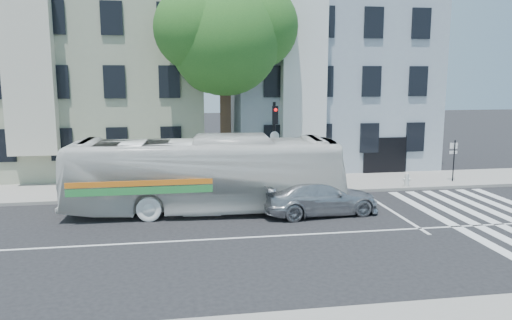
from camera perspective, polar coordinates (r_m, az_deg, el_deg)
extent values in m
plane|color=black|center=(18.09, -0.63, -8.84)|extent=(120.00, 120.00, 0.00)
cube|color=gray|center=(25.73, -3.31, -3.07)|extent=(80.00, 4.00, 0.15)
cube|color=#979D84|center=(32.27, -17.37, 8.81)|extent=(12.00, 10.00, 11.00)
cube|color=#919CAD|center=(33.36, 7.50, 9.18)|extent=(12.00, 10.00, 11.00)
cylinder|color=#2D2116|center=(25.78, -3.48, 2.65)|extent=(0.56, 0.56, 5.20)
sphere|color=#17481A|center=(25.65, -3.59, 13.58)|extent=(5.60, 5.60, 5.60)
sphere|color=#17481A|center=(26.31, -0.11, 15.03)|extent=(4.40, 4.40, 4.40)
sphere|color=#17481A|center=(25.29, -6.80, 14.73)|extent=(4.20, 4.20, 4.20)
sphere|color=#17481A|center=(27.04, -3.24, 17.00)|extent=(3.80, 3.80, 3.80)
sphere|color=#17481A|center=(26.15, -5.04, 11.29)|extent=(3.40, 3.40, 3.40)
imported|color=silver|center=(21.11, -5.81, -1.65)|extent=(3.48, 11.78, 3.24)
imported|color=#B5B7BD|center=(21.04, 7.28, -4.22)|extent=(2.47, 5.15, 1.45)
cylinder|color=black|center=(25.20, 2.07, 1.61)|extent=(0.15, 0.15, 4.43)
cube|color=black|center=(24.78, 2.20, 5.15)|extent=(0.33, 0.28, 0.90)
sphere|color=red|center=(24.63, 2.27, 5.74)|extent=(0.17, 0.17, 0.17)
cylinder|color=white|center=(24.98, 2.14, 2.76)|extent=(0.46, 0.11, 0.46)
cylinder|color=silver|center=(26.52, 16.84, -2.29)|extent=(0.23, 0.23, 0.58)
sphere|color=silver|center=(26.45, 16.87, -1.62)|extent=(0.21, 0.21, 0.21)
cylinder|color=silver|center=(26.50, 16.84, -2.13)|extent=(0.40, 0.20, 0.13)
cylinder|color=black|center=(28.44, 21.67, -0.09)|extent=(0.06, 0.06, 2.21)
cube|color=white|center=(28.41, 21.67, 1.52)|extent=(0.40, 0.10, 0.31)
cube|color=white|center=(28.46, 21.62, 0.82)|extent=(0.40, 0.10, 0.16)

